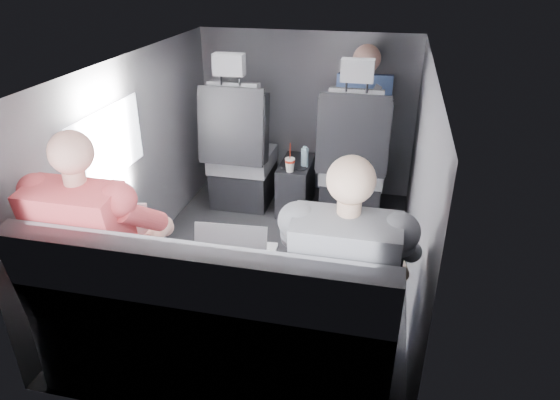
% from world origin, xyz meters
% --- Properties ---
extents(floor, '(2.60, 2.60, 0.00)m').
position_xyz_m(floor, '(0.00, 0.00, 0.00)').
color(floor, black).
rests_on(floor, ground).
extents(ceiling, '(2.60, 2.60, 0.00)m').
position_xyz_m(ceiling, '(0.00, 0.00, 1.35)').
color(ceiling, '#B2B2AD').
rests_on(ceiling, panel_back).
extents(panel_left, '(0.02, 2.60, 1.35)m').
position_xyz_m(panel_left, '(-0.90, 0.00, 0.68)').
color(panel_left, '#56565B').
rests_on(panel_left, floor).
extents(panel_right, '(0.02, 2.60, 1.35)m').
position_xyz_m(panel_right, '(0.90, 0.00, 0.68)').
color(panel_right, '#56565B').
rests_on(panel_right, floor).
extents(panel_front, '(1.80, 0.02, 1.35)m').
position_xyz_m(panel_front, '(0.00, 1.30, 0.68)').
color(panel_front, '#56565B').
rests_on(panel_front, floor).
extents(panel_back, '(1.80, 0.02, 1.35)m').
position_xyz_m(panel_back, '(0.00, -1.30, 0.68)').
color(panel_back, '#56565B').
rests_on(panel_back, floor).
extents(side_window, '(0.02, 0.75, 0.42)m').
position_xyz_m(side_window, '(-0.88, -0.30, 0.90)').
color(side_window, white).
rests_on(side_window, panel_left).
extents(seatbelt, '(0.35, 0.11, 0.59)m').
position_xyz_m(seatbelt, '(0.45, 0.67, 0.80)').
color(seatbelt, black).
rests_on(seatbelt, front_seat_right).
extents(front_seat_left, '(0.52, 0.58, 1.26)m').
position_xyz_m(front_seat_left, '(-0.45, 0.84, 0.40)').
color(front_seat_left, black).
rests_on(front_seat_left, floor).
extents(front_seat_right, '(0.52, 0.58, 1.26)m').
position_xyz_m(front_seat_right, '(0.45, 0.84, 0.40)').
color(front_seat_right, black).
rests_on(front_seat_right, floor).
extents(center_console, '(0.24, 0.48, 0.41)m').
position_xyz_m(center_console, '(0.00, 0.88, 0.20)').
color(center_console, black).
rests_on(center_console, floor).
extents(rear_bench, '(1.60, 0.57, 0.92)m').
position_xyz_m(rear_bench, '(0.00, -1.06, 0.31)').
color(rear_bench, slate).
rests_on(rear_bench, floor).
extents(soda_cup, '(0.08, 0.08, 0.23)m').
position_xyz_m(soda_cup, '(-0.01, 0.70, 0.46)').
color(soda_cup, white).
rests_on(soda_cup, center_console).
extents(water_bottle, '(0.06, 0.06, 0.17)m').
position_xyz_m(water_bottle, '(0.08, 0.81, 0.48)').
color(water_bottle, '#A1BBDA').
rests_on(water_bottle, center_console).
extents(laptop_white, '(0.38, 0.39, 0.24)m').
position_xyz_m(laptop_white, '(-0.55, -0.78, 0.63)').
color(laptop_white, silver).
rests_on(laptop_white, passenger_rear_left).
extents(laptop_silver, '(0.35, 0.32, 0.24)m').
position_xyz_m(laptop_silver, '(0.05, -0.84, 0.63)').
color(laptop_silver, '#A9A8AD').
rests_on(laptop_silver, rear_bench).
extents(laptop_black, '(0.40, 0.40, 0.25)m').
position_xyz_m(laptop_black, '(0.63, -0.82, 0.63)').
color(laptop_black, black).
rests_on(laptop_black, passenger_rear_right).
extents(passenger_rear_left, '(0.53, 0.64, 1.26)m').
position_xyz_m(passenger_rear_left, '(-0.56, -0.97, 0.64)').
color(passenger_rear_left, '#303035').
rests_on(passenger_rear_left, rear_bench).
extents(passenger_rear_right, '(0.52, 0.63, 1.25)m').
position_xyz_m(passenger_rear_right, '(0.58, -0.97, 0.64)').
color(passenger_rear_right, navy).
rests_on(passenger_rear_right, rear_bench).
extents(passenger_front_right, '(0.42, 0.42, 0.87)m').
position_xyz_m(passenger_front_right, '(0.48, 1.10, 0.76)').
color(passenger_front_right, navy).
rests_on(passenger_front_right, front_seat_right).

